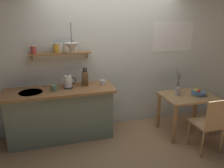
# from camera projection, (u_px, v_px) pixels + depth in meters

# --- Properties ---
(ground_plane) EXTENTS (14.00, 14.00, 0.00)m
(ground_plane) POSITION_uv_depth(u_px,v_px,m) (121.00, 138.00, 4.07)
(ground_plane) COLOR #A87F56
(back_wall) EXTENTS (6.80, 0.11, 2.70)m
(back_wall) POSITION_uv_depth(u_px,v_px,m) (122.00, 56.00, 4.30)
(back_wall) COLOR silver
(back_wall) RESTS_ON ground_plane
(kitchen_counter) EXTENTS (1.83, 0.63, 0.92)m
(kitchen_counter) POSITION_uv_depth(u_px,v_px,m) (61.00, 114.00, 3.96)
(kitchen_counter) COLOR gray
(kitchen_counter) RESTS_ON ground_plane
(wall_shelf) EXTENTS (1.02, 0.20, 0.33)m
(wall_shelf) POSITION_uv_depth(u_px,v_px,m) (59.00, 50.00, 3.80)
(wall_shelf) COLOR #9E6B3D
(dining_table) EXTENTS (0.92, 0.69, 0.73)m
(dining_table) POSITION_uv_depth(u_px,v_px,m) (187.00, 102.00, 4.12)
(dining_table) COLOR tan
(dining_table) RESTS_ON ground_plane
(dining_chair_near) EXTENTS (0.41, 0.43, 0.93)m
(dining_chair_near) POSITION_uv_depth(u_px,v_px,m) (210.00, 123.00, 3.53)
(dining_chair_near) COLOR tan
(dining_chair_near) RESTS_ON ground_plane
(fruit_bowl) EXTENTS (0.26, 0.26, 0.12)m
(fruit_bowl) POSITION_uv_depth(u_px,v_px,m) (199.00, 92.00, 4.08)
(fruit_bowl) COLOR #51759E
(fruit_bowl) RESTS_ON dining_table
(twig_vase) EXTENTS (0.09, 0.09, 0.48)m
(twig_vase) POSITION_uv_depth(u_px,v_px,m) (177.00, 91.00, 4.06)
(twig_vase) COLOR #B7B2A8
(twig_vase) RESTS_ON dining_table
(electric_kettle) EXTENTS (0.24, 0.16, 0.24)m
(electric_kettle) POSITION_uv_depth(u_px,v_px,m) (68.00, 82.00, 3.84)
(electric_kettle) COLOR black
(electric_kettle) RESTS_ON kitchen_counter
(knife_block) EXTENTS (0.09, 0.17, 0.33)m
(knife_block) POSITION_uv_depth(u_px,v_px,m) (85.00, 78.00, 3.96)
(knife_block) COLOR brown
(knife_block) RESTS_ON kitchen_counter
(coffee_mug_by_sink) EXTENTS (0.13, 0.10, 0.09)m
(coffee_mug_by_sink) POSITION_uv_depth(u_px,v_px,m) (54.00, 88.00, 3.74)
(coffee_mug_by_sink) COLOR slate
(coffee_mug_by_sink) RESTS_ON kitchen_counter
(coffee_mug_spare) EXTENTS (0.13, 0.09, 0.09)m
(coffee_mug_spare) POSITION_uv_depth(u_px,v_px,m) (103.00, 82.00, 4.03)
(coffee_mug_spare) COLOR white
(coffee_mug_spare) RESTS_ON kitchen_counter
(pendant_lamp) EXTENTS (0.22, 0.22, 0.46)m
(pendant_lamp) POSITION_uv_depth(u_px,v_px,m) (72.00, 48.00, 3.61)
(pendant_lamp) COLOR black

